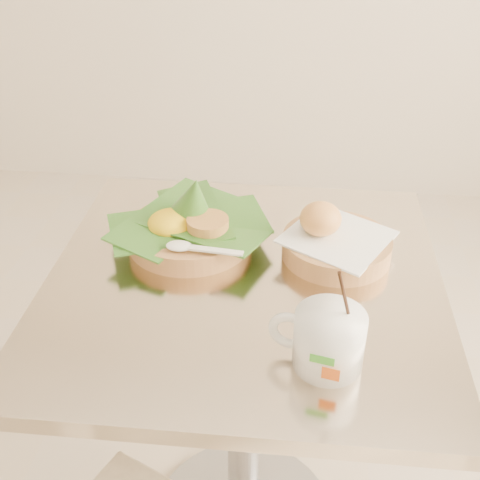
# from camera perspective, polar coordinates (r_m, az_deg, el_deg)

# --- Properties ---
(cafe_table) EXTENTS (0.71, 0.71, 0.75)m
(cafe_table) POSITION_cam_1_polar(r_m,az_deg,el_deg) (1.22, 0.38, -11.85)
(cafe_table) COLOR gray
(cafe_table) RESTS_ON floor
(rice_basket) EXTENTS (0.30, 0.30, 0.15)m
(rice_basket) POSITION_cam_1_polar(r_m,az_deg,el_deg) (1.15, -4.85, 1.46)
(rice_basket) COLOR tan
(rice_basket) RESTS_ON cafe_table
(bread_basket) EXTENTS (0.23, 0.23, 0.10)m
(bread_basket) POSITION_cam_1_polar(r_m,az_deg,el_deg) (1.12, 8.89, -0.13)
(bread_basket) COLOR tan
(bread_basket) RESTS_ON cafe_table
(coffee_mug) EXTENTS (0.14, 0.11, 0.18)m
(coffee_mug) POSITION_cam_1_polar(r_m,az_deg,el_deg) (0.88, 8.25, -9.22)
(coffee_mug) COLOR white
(coffee_mug) RESTS_ON cafe_table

